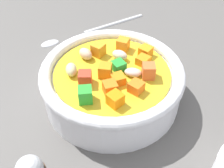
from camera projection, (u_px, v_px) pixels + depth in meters
ground_plane at (112, 102)px, 42.34cm from camera, size 140.00×140.00×2.00cm
soup_bowl_main at (112, 82)px, 39.37cm from camera, size 20.40×20.40×7.20cm
spoon at (90, 30)px, 54.93cm from camera, size 11.44×21.22×0.81cm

